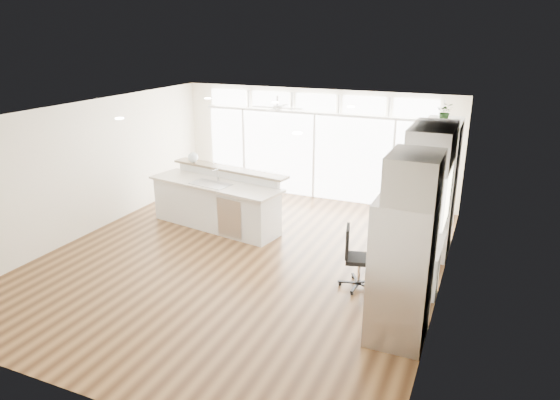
% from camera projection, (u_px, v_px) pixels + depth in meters
% --- Properties ---
extents(floor, '(7.00, 8.00, 0.02)m').
position_uv_depth(floor, '(242.00, 259.00, 9.27)').
color(floor, '#452A15').
rests_on(floor, ground).
extents(ceiling, '(7.00, 8.00, 0.02)m').
position_uv_depth(ceiling, '(238.00, 113.00, 8.39)').
color(ceiling, white).
rests_on(ceiling, wall_back).
extents(wall_back, '(7.00, 0.04, 2.70)m').
position_uv_depth(wall_back, '(315.00, 144.00, 12.30)').
color(wall_back, white).
rests_on(wall_back, floor).
extents(wall_front, '(7.00, 0.04, 2.70)m').
position_uv_depth(wall_front, '(66.00, 292.00, 5.35)').
color(wall_front, white).
rests_on(wall_front, floor).
extents(wall_left, '(0.04, 8.00, 2.70)m').
position_uv_depth(wall_left, '(87.00, 169.00, 10.14)').
color(wall_left, white).
rests_on(wall_left, floor).
extents(wall_right, '(0.04, 8.00, 2.70)m').
position_uv_depth(wall_right, '(446.00, 217.00, 7.51)').
color(wall_right, white).
rests_on(wall_right, floor).
extents(glass_wall, '(5.80, 0.06, 2.08)m').
position_uv_depth(glass_wall, '(314.00, 157.00, 12.35)').
color(glass_wall, white).
rests_on(glass_wall, wall_back).
extents(transom_row, '(5.90, 0.06, 0.40)m').
position_uv_depth(transom_row, '(316.00, 103.00, 11.92)').
color(transom_row, white).
rests_on(transom_row, wall_back).
extents(desk_window, '(0.04, 0.85, 0.85)m').
position_uv_depth(desk_window, '(447.00, 198.00, 7.72)').
color(desk_window, white).
rests_on(desk_window, wall_right).
extents(ceiling_fan, '(1.16, 1.16, 0.32)m').
position_uv_depth(ceiling_fan, '(277.00, 103.00, 11.08)').
color(ceiling_fan, silver).
rests_on(ceiling_fan, ceiling).
extents(recessed_lights, '(3.40, 3.00, 0.02)m').
position_uv_depth(recessed_lights, '(243.00, 112.00, 8.57)').
color(recessed_lights, white).
rests_on(recessed_lights, ceiling).
extents(oven_cabinet, '(0.64, 1.20, 2.50)m').
position_uv_depth(oven_cabinet, '(437.00, 188.00, 9.23)').
color(oven_cabinet, white).
rests_on(oven_cabinet, floor).
extents(desk_nook, '(0.72, 1.30, 0.76)m').
position_uv_depth(desk_nook, '(418.00, 263.00, 8.22)').
color(desk_nook, white).
rests_on(desk_nook, floor).
extents(upper_cabinets, '(0.64, 1.30, 0.64)m').
position_uv_depth(upper_cabinets, '(432.00, 146.00, 7.57)').
color(upper_cabinets, white).
rests_on(upper_cabinets, wall_right).
extents(refrigerator, '(0.76, 0.90, 2.00)m').
position_uv_depth(refrigerator, '(401.00, 271.00, 6.60)').
color(refrigerator, '#BBBCC0').
rests_on(refrigerator, floor).
extents(fridge_cabinet, '(0.64, 0.90, 0.60)m').
position_uv_depth(fridge_cabinet, '(415.00, 177.00, 6.16)').
color(fridge_cabinet, white).
rests_on(fridge_cabinet, wall_right).
extents(framed_photos, '(0.06, 0.22, 0.80)m').
position_uv_depth(framed_photos, '(450.00, 196.00, 8.31)').
color(framed_photos, black).
rests_on(framed_photos, wall_right).
extents(kitchen_island, '(3.18, 1.65, 1.20)m').
position_uv_depth(kitchen_island, '(215.00, 200.00, 10.57)').
color(kitchen_island, white).
rests_on(kitchen_island, floor).
extents(rug, '(1.00, 0.75, 0.01)m').
position_uv_depth(rug, '(395.00, 259.00, 9.21)').
color(rug, '#3D2613').
rests_on(rug, floor).
extents(office_chair, '(0.65, 0.62, 1.05)m').
position_uv_depth(office_chair, '(360.00, 258.00, 8.06)').
color(office_chair, black).
rests_on(office_chair, floor).
extents(fishbowl, '(0.25, 0.25, 0.23)m').
position_uv_depth(fishbowl, '(193.00, 157.00, 11.16)').
color(fishbowl, silver).
rests_on(fishbowl, kitchen_island).
extents(monitor, '(0.09, 0.51, 0.43)m').
position_uv_depth(monitor, '(416.00, 229.00, 8.06)').
color(monitor, black).
rests_on(monitor, desk_nook).
extents(keyboard, '(0.12, 0.32, 0.02)m').
position_uv_depth(keyboard, '(405.00, 239.00, 8.19)').
color(keyboard, white).
rests_on(keyboard, desk_nook).
extents(potted_plant, '(0.29, 0.32, 0.24)m').
position_uv_depth(potted_plant, '(445.00, 114.00, 8.79)').
color(potted_plant, '#2E5B27').
rests_on(potted_plant, oven_cabinet).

